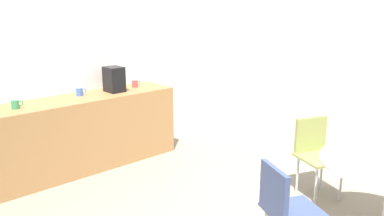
{
  "coord_description": "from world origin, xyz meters",
  "views": [
    {
      "loc": [
        -2.83,
        -1.79,
        2.01
      ],
      "look_at": [
        -0.1,
        1.22,
        0.95
      ],
      "focal_mm": 38.02,
      "sensor_mm": 36.0,
      "label": 1
    }
  ],
  "objects": [
    {
      "name": "wall_back",
      "position": [
        0.0,
        3.0,
        1.3
      ],
      "size": [
        6.0,
        0.1,
        2.6
      ],
      "primitive_type": "cube",
      "color": "silver",
      "rests_on": "ground_plane"
    },
    {
      "name": "counter_block",
      "position": [
        -0.68,
        2.65,
        0.45
      ],
      "size": [
        2.54,
        0.6,
        0.9
      ],
      "primitive_type": "cube",
      "color": "#9E7042",
      "rests_on": "ground_plane"
    },
    {
      "name": "mug_green",
      "position": [
        -1.39,
        2.62,
        0.95
      ],
      "size": [
        0.13,
        0.08,
        0.09
      ],
      "color": "#338C59",
      "rests_on": "counter_block"
    },
    {
      "name": "mug_red",
      "position": [
        -0.58,
        2.73,
        0.95
      ],
      "size": [
        0.13,
        0.08,
        0.09
      ],
      "color": "#3F66BF",
      "rests_on": "counter_block"
    },
    {
      "name": "chair_olive",
      "position": [
        0.86,
        0.33,
        0.52
      ],
      "size": [
        0.54,
        0.54,
        0.83
      ],
      "color": "silver",
      "rests_on": "ground_plane"
    },
    {
      "name": "coffee_maker",
      "position": [
        -0.14,
        2.65,
        1.06
      ],
      "size": [
        0.2,
        0.24,
        0.32
      ],
      "primitive_type": "cube",
      "color": "black",
      "rests_on": "counter_block"
    },
    {
      "name": "mug_white",
      "position": [
        0.21,
        2.7,
        0.95
      ],
      "size": [
        0.13,
        0.08,
        0.09
      ],
      "color": "#D84C4C",
      "rests_on": "counter_block"
    },
    {
      "name": "chair_navy",
      "position": [
        -0.42,
        -0.18,
        0.52
      ],
      "size": [
        0.56,
        0.56,
        0.83
      ],
      "color": "silver",
      "rests_on": "ground_plane"
    }
  ]
}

